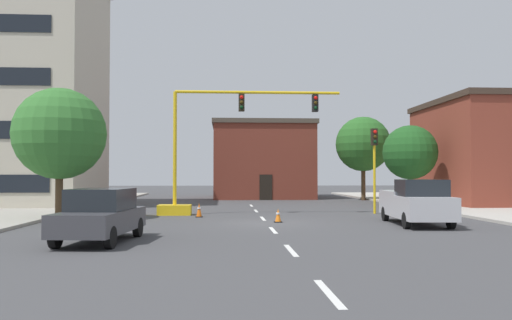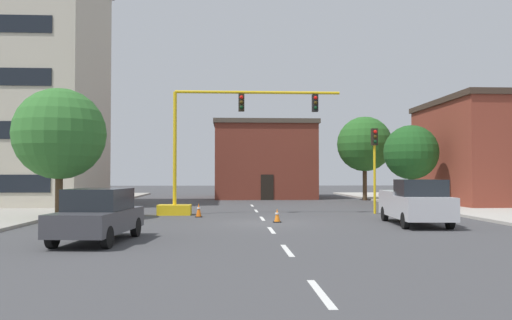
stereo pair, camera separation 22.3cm
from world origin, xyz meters
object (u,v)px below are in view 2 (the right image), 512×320
(tree_right_mid, at_px, (411,152))
(tree_right_far, at_px, (365,144))
(pickup_truck_silver, at_px, (415,203))
(traffic_cone_roadside_b, at_px, (277,216))
(traffic_cone_roadside_a, at_px, (199,210))
(traffic_signal_gantry, at_px, (199,173))
(traffic_light_pole_right, at_px, (375,151))
(sedan_dark_gray_near_left, at_px, (98,215))
(tree_left_near, at_px, (60,134))

(tree_right_mid, height_order, tree_right_far, tree_right_far)
(tree_right_far, xyz_separation_m, pickup_truck_silver, (-3.50, -21.65, -3.83))
(tree_right_mid, bearing_deg, traffic_cone_roadside_b, -132.62)
(traffic_cone_roadside_a, bearing_deg, traffic_signal_gantry, 92.40)
(tree_right_mid, relative_size, tree_right_far, 0.78)
(traffic_light_pole_right, relative_size, traffic_cone_roadside_b, 7.53)
(traffic_light_pole_right, bearing_deg, sedan_dark_gray_near_left, -137.02)
(tree_right_mid, bearing_deg, traffic_cone_roadside_a, -150.29)
(pickup_truck_silver, xyz_separation_m, traffic_cone_roadside_a, (-9.69, 4.69, -0.62))
(pickup_truck_silver, height_order, traffic_cone_roadside_b, pickup_truck_silver)
(traffic_light_pole_right, distance_m, tree_right_far, 15.55)
(tree_right_far, bearing_deg, sedan_dark_gray_near_left, -120.76)
(tree_right_mid, relative_size, traffic_cone_roadside_a, 7.66)
(sedan_dark_gray_near_left, bearing_deg, traffic_cone_roadside_a, 74.37)
(traffic_light_pole_right, relative_size, tree_left_near, 0.75)
(traffic_light_pole_right, height_order, tree_left_near, tree_left_near)
(tree_left_near, distance_m, traffic_cone_roadside_a, 7.81)
(sedan_dark_gray_near_left, bearing_deg, traffic_light_pole_right, 42.98)
(tree_right_mid, height_order, traffic_cone_roadside_b, tree_right_mid)
(pickup_truck_silver, relative_size, traffic_cone_roadside_b, 8.68)
(tree_left_near, bearing_deg, pickup_truck_silver, -11.47)
(traffic_light_pole_right, bearing_deg, traffic_signal_gantry, -178.57)
(tree_right_mid, relative_size, traffic_cone_roadside_b, 8.77)
(tree_right_far, xyz_separation_m, traffic_cone_roadside_a, (-13.19, -16.96, -4.45))
(traffic_signal_gantry, xyz_separation_m, sedan_dark_gray_near_left, (-2.68, -11.41, -1.41))
(traffic_signal_gantry, bearing_deg, pickup_truck_silver, -32.81)
(pickup_truck_silver, bearing_deg, traffic_signal_gantry, 147.19)
(tree_right_mid, height_order, sedan_dark_gray_near_left, tree_right_mid)
(tree_right_mid, distance_m, tree_right_far, 9.05)
(traffic_signal_gantry, distance_m, pickup_truck_silver, 11.68)
(traffic_signal_gantry, distance_m, traffic_cone_roadside_a, 2.52)
(traffic_light_pole_right, distance_m, sedan_dark_gray_near_left, 17.30)
(traffic_light_pole_right, xyz_separation_m, pickup_truck_silver, (-0.07, -6.53, -2.55))
(traffic_signal_gantry, distance_m, traffic_light_pole_right, 9.91)
(sedan_dark_gray_near_left, bearing_deg, traffic_signal_gantry, 76.79)
(traffic_light_pole_right, height_order, pickup_truck_silver, traffic_light_pole_right)
(traffic_light_pole_right, height_order, traffic_cone_roadside_b, traffic_light_pole_right)
(traffic_cone_roadside_a, relative_size, traffic_cone_roadside_b, 1.15)
(traffic_signal_gantry, distance_m, tree_right_far, 20.44)
(tree_right_mid, xyz_separation_m, tree_right_far, (-0.86, 8.95, 1.09))
(traffic_signal_gantry, relative_size, tree_right_mid, 1.79)
(tree_right_far, relative_size, traffic_cone_roadside_b, 11.23)
(tree_right_mid, distance_m, pickup_truck_silver, 13.71)
(tree_left_near, xyz_separation_m, pickup_truck_silver, (16.36, -3.32, -3.20))
(traffic_cone_roadside_b, bearing_deg, traffic_light_pole_right, 39.87)
(traffic_cone_roadside_b, bearing_deg, sedan_dark_gray_near_left, -134.41)
(traffic_light_pole_right, relative_size, traffic_cone_roadside_a, 6.57)
(tree_left_near, bearing_deg, tree_right_far, 42.71)
(tree_right_far, xyz_separation_m, traffic_cone_roadside_b, (-9.42, -20.12, -4.49))
(pickup_truck_silver, bearing_deg, sedan_dark_gray_near_left, -157.62)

